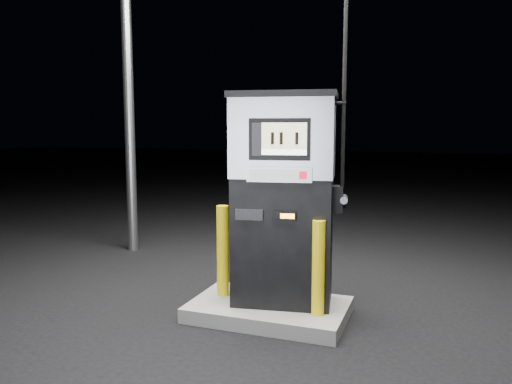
% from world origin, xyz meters
% --- Properties ---
extents(ground, '(80.00, 80.00, 0.00)m').
position_xyz_m(ground, '(0.00, 0.00, 0.00)').
color(ground, black).
rests_on(ground, ground).
extents(pump_island, '(1.60, 1.00, 0.15)m').
position_xyz_m(pump_island, '(0.00, 0.00, 0.07)').
color(pump_island, slate).
rests_on(pump_island, ground).
extents(fuel_dispenser, '(1.23, 0.80, 4.47)m').
position_xyz_m(fuel_dispenser, '(0.13, 0.08, 1.26)').
color(fuel_dispenser, black).
rests_on(fuel_dispenser, pump_island).
extents(bollard_left, '(0.14, 0.14, 0.98)m').
position_xyz_m(bollard_left, '(-0.55, 0.06, 0.64)').
color(bollard_left, yellow).
rests_on(bollard_left, pump_island).
extents(bollard_right, '(0.15, 0.15, 0.93)m').
position_xyz_m(bollard_right, '(0.55, -0.15, 0.62)').
color(bollard_right, yellow).
rests_on(bollard_right, pump_island).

